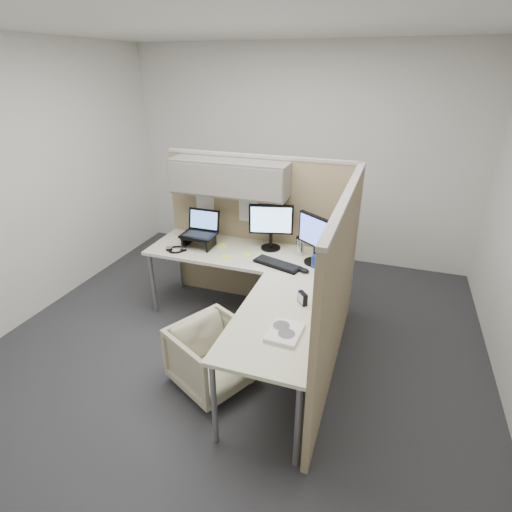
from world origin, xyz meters
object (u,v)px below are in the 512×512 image
(desk, at_px, (254,278))
(monitor_left, at_px, (271,223))
(keyboard, at_px, (277,264))
(office_chair, at_px, (213,354))

(desk, distance_m, monitor_left, 0.66)
(monitor_left, xyz_separation_m, keyboard, (0.17, -0.35, -0.26))
(desk, xyz_separation_m, keyboard, (0.15, 0.23, 0.05))
(office_chair, xyz_separation_m, monitor_left, (0.11, 1.23, 0.71))
(desk, bearing_deg, keyboard, 57.56)
(office_chair, relative_size, keyboard, 1.29)
(office_chair, height_order, keyboard, keyboard)
(monitor_left, distance_m, keyboard, 0.47)
(office_chair, bearing_deg, keyboard, 10.01)
(monitor_left, relative_size, keyboard, 1.01)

